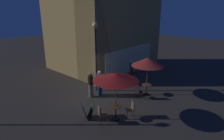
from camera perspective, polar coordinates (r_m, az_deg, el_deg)
ground_plane at (r=12.58m, az=-4.74°, el=-8.10°), size 60.00×60.00×0.00m
cafe_building at (r=16.74m, az=-2.68°, el=13.45°), size 8.62×7.07×8.41m
street_lamp_near_corner at (r=12.59m, az=-4.83°, el=8.67°), size 0.40×0.40×4.62m
menu_sandwich_board at (r=10.31m, az=-7.15°, el=-11.71°), size 0.81×0.77×0.84m
cafe_table_0 at (r=12.94m, az=10.03°, el=-5.18°), size 0.63×0.63×0.72m
cafe_table_1 at (r=10.10m, az=1.06°, el=-11.69°), size 0.63×0.63×0.77m
patio_umbrella_0 at (r=12.36m, az=10.47°, el=2.38°), size 2.07×2.07×2.52m
patio_umbrella_1 at (r=9.34m, az=1.12°, el=-2.10°), size 2.23×2.23×2.50m
cafe_chair_0 at (r=12.31m, az=7.55°, el=-5.94°), size 0.42×0.42×0.96m
cafe_chair_1 at (r=9.82m, az=-3.20°, el=-12.41°), size 0.52×0.52×0.93m
cafe_chair_2 at (r=10.29m, az=5.59°, el=-10.97°), size 0.54×0.54×0.89m
patron_standing_0 at (r=12.63m, az=-3.65°, el=-3.83°), size 0.37×0.37×1.66m
patron_standing_1 at (r=15.16m, az=5.70°, el=-0.11°), size 0.30×0.30×1.63m
patron_standing_2 at (r=12.40m, az=-6.22°, el=-4.31°), size 0.36×0.36×1.66m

